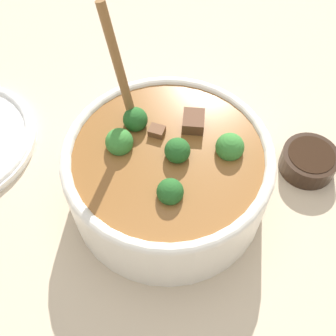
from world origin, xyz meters
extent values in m
plane|color=#C6B293|center=(0.00, 0.00, 0.00)|extent=(4.00, 4.00, 0.00)
cylinder|color=white|center=(0.00, 0.00, 0.05)|extent=(0.28, 0.28, 0.10)
torus|color=white|center=(0.00, 0.00, 0.10)|extent=(0.28, 0.28, 0.02)
cylinder|color=brown|center=(0.00, 0.00, 0.07)|extent=(0.26, 0.26, 0.07)
sphere|color=#235B23|center=(0.06, -0.02, 0.11)|extent=(0.03, 0.03, 0.03)
cylinder|color=#6B9956|center=(0.06, -0.02, 0.09)|extent=(0.01, 0.01, 0.01)
sphere|color=#387F33|center=(-0.04, -0.05, 0.11)|extent=(0.04, 0.04, 0.04)
cylinder|color=#6B9956|center=(-0.04, -0.05, 0.09)|extent=(0.01, 0.01, 0.02)
sphere|color=#235B23|center=(0.01, 0.01, 0.12)|extent=(0.03, 0.03, 0.03)
cylinder|color=#6B9956|center=(0.01, 0.01, 0.09)|extent=(0.01, 0.01, 0.02)
sphere|color=#235B23|center=(-0.06, -0.02, 0.12)|extent=(0.03, 0.03, 0.03)
cylinder|color=#6B9956|center=(-0.06, -0.02, 0.09)|extent=(0.01, 0.01, 0.02)
sphere|color=#387F33|center=(0.03, 0.07, 0.11)|extent=(0.04, 0.04, 0.04)
cylinder|color=#6B9956|center=(0.03, 0.07, 0.09)|extent=(0.01, 0.01, 0.02)
cube|color=brown|center=(-0.03, 0.05, 0.11)|extent=(0.04, 0.04, 0.03)
cube|color=brown|center=(-0.04, 0.00, 0.11)|extent=(0.03, 0.03, 0.02)
ellipsoid|color=brown|center=(-0.07, -0.02, 0.10)|extent=(0.04, 0.03, 0.01)
cylinder|color=brown|center=(-0.09, -0.03, 0.19)|extent=(0.06, 0.03, 0.17)
cylinder|color=black|center=(0.04, 0.22, 0.02)|extent=(0.09, 0.09, 0.03)
cylinder|color=black|center=(0.04, 0.22, 0.03)|extent=(0.07, 0.07, 0.01)
camera|label=1|loc=(0.29, -0.13, 0.55)|focal=45.00mm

